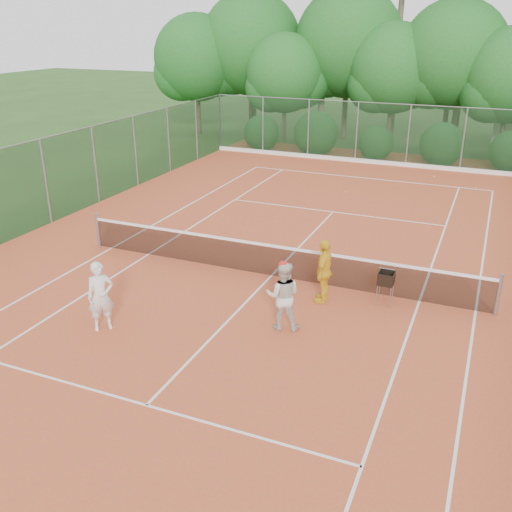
{
  "coord_description": "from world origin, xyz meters",
  "views": [
    {
      "loc": [
        5.36,
        -13.74,
        6.72
      ],
      "look_at": [
        0.04,
        -1.2,
        1.1
      ],
      "focal_mm": 40.0,
      "sensor_mm": 36.0,
      "label": 1
    }
  ],
  "objects": [
    {
      "name": "court_markings",
      "position": [
        0.0,
        0.0,
        0.02
      ],
      "size": [
        11.03,
        23.83,
        0.01
      ],
      "color": "white",
      "rests_on": "clay_court"
    },
    {
      "name": "tennis_net",
      "position": [
        0.0,
        0.0,
        0.53
      ],
      "size": [
        11.97,
        0.1,
        1.1
      ],
      "color": "gray",
      "rests_on": "clay_court"
    },
    {
      "name": "player_white",
      "position": [
        -2.54,
        -4.3,
        0.86
      ],
      "size": [
        0.72,
        0.71,
        1.67
      ],
      "primitive_type": "imported",
      "rotation": [
        0.0,
        0.0,
        0.77
      ],
      "color": "silver",
      "rests_on": "clay_court"
    },
    {
      "name": "fence_back",
      "position": [
        0.0,
        15.0,
        1.52
      ],
      "size": [
        18.07,
        0.07,
        3.0
      ],
      "color": "#19381E",
      "rests_on": "clay_court"
    },
    {
      "name": "stray_ball_c",
      "position": [
        4.79,
        11.97,
        0.05
      ],
      "size": [
        0.07,
        0.07,
        0.07
      ],
      "primitive_type": "sphere",
      "color": "gold",
      "rests_on": "clay_court"
    },
    {
      "name": "player_yellow",
      "position": [
        1.8,
        -0.92,
        0.87
      ],
      "size": [
        0.44,
        1.0,
        1.69
      ],
      "primitive_type": "imported",
      "rotation": [
        0.0,
        0.0,
        -1.55
      ],
      "color": "yellow",
      "rests_on": "clay_court"
    },
    {
      "name": "clay_court",
      "position": [
        0.0,
        0.0,
        0.01
      ],
      "size": [
        18.0,
        36.0,
        0.02
      ],
      "primitive_type": "cube",
      "color": "#BF502C",
      "rests_on": "ground"
    },
    {
      "name": "stray_ball_a",
      "position": [
        -0.23,
        9.12,
        0.05
      ],
      "size": [
        0.07,
        0.07,
        0.07
      ],
      "primitive_type": "sphere",
      "color": "#B1CD2F",
      "rests_on": "clay_court"
    },
    {
      "name": "tropical_treeline",
      "position": [
        1.43,
        20.22,
        5.11
      ],
      "size": [
        32.1,
        8.49,
        15.03
      ],
      "color": "brown",
      "rests_on": "ground"
    },
    {
      "name": "ground",
      "position": [
        0.0,
        0.0,
        0.0
      ],
      "size": [
        120.0,
        120.0,
        0.0
      ],
      "primitive_type": "plane",
      "color": "#27491A",
      "rests_on": "ground"
    },
    {
      "name": "player_center_grp",
      "position": [
        1.32,
        -2.63,
        0.86
      ],
      "size": [
        0.95,
        0.83,
        1.7
      ],
      "color": "beige",
      "rests_on": "clay_court"
    },
    {
      "name": "ball_hopper",
      "position": [
        3.29,
        -0.45,
        0.71
      ],
      "size": [
        0.38,
        0.38,
        0.87
      ],
      "rotation": [
        0.0,
        0.0,
        0.06
      ],
      "color": "gray",
      "rests_on": "clay_court"
    },
    {
      "name": "stray_ball_b",
      "position": [
        2.88,
        13.31,
        0.05
      ],
      "size": [
        0.07,
        0.07,
        0.07
      ],
      "primitive_type": "sphere",
      "color": "#CFDB33",
      "rests_on": "clay_court"
    }
  ]
}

